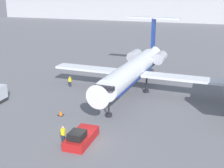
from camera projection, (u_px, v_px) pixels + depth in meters
The scene contains 7 objects.
ground_plane at pixel (84, 144), 31.19m from camera, with size 600.00×600.00×0.00m, color slate.
terminal_building at pixel (190, 6), 138.01m from camera, with size 180.00×16.80×13.26m.
airplane_main at pixel (134, 68), 45.41m from camera, with size 25.02×25.16×9.98m.
pushback_tug at pixel (81, 137), 31.28m from camera, with size 2.08×4.76×1.60m.
worker_near_tug at pixel (63, 134), 31.02m from camera, with size 0.40×0.26×1.86m.
worker_by_wing at pixel (70, 81), 48.68m from camera, with size 0.40×0.24×1.66m.
traffic_cone_left at pixel (61, 113), 37.94m from camera, with size 0.65×0.65×0.60m.
Camera 1 is at (11.36, -25.70, 15.06)m, focal length 50.00 mm.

